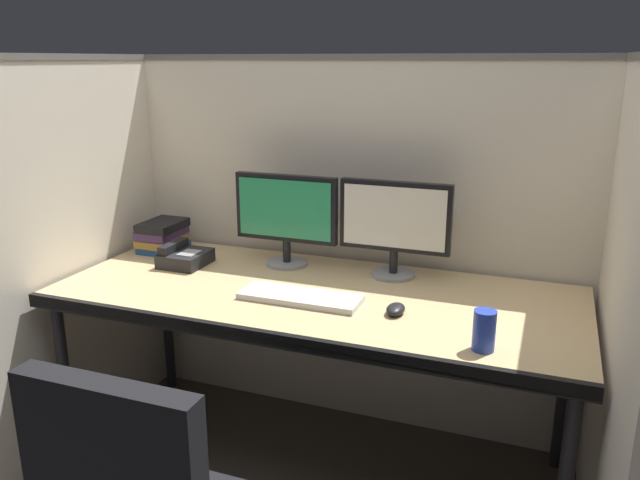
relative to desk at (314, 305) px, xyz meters
The scene contains 11 objects.
cubicle_partition_rear 0.47m from the desk, 90.00° to the left, with size 2.21×0.06×1.57m.
cubicle_partition_left 1.00m from the desk, behind, with size 0.06×1.41×1.57m.
cubicle_partition_right 1.00m from the desk, ahead, with size 0.06×1.41×1.57m.
desk is the anchor object (origin of this frame).
monitor_left 0.43m from the desk, 130.66° to the left, with size 0.43×0.17×0.37m.
monitor_right 0.44m from the desk, 50.36° to the left, with size 0.43×0.17×0.37m.
keyboard_main 0.11m from the desk, 99.96° to the right, with size 0.43×0.15×0.02m, color silver.
computer_mouse 0.35m from the desk, 16.23° to the right, with size 0.06×0.10×0.04m.
book_stack 0.86m from the desk, 162.79° to the left, with size 0.17×0.22×0.13m.
desk_phone 0.63m from the desk, behind, with size 0.17×0.19×0.09m.
soda_can 0.69m from the desk, 22.97° to the right, with size 0.07×0.07×0.12m, color #263FB2.
Camera 1 is at (0.77, -1.71, 1.55)m, focal length 35.29 mm.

